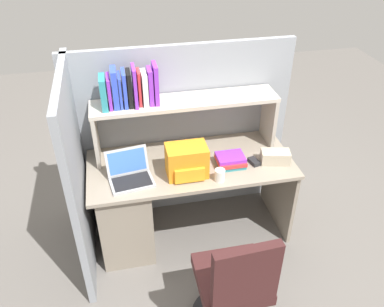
{
  "coord_description": "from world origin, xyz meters",
  "views": [
    {
      "loc": [
        -0.51,
        -2.48,
        2.54
      ],
      "look_at": [
        0.0,
        -0.05,
        0.85
      ],
      "focal_mm": 37.2,
      "sensor_mm": 36.0,
      "label": 1
    }
  ],
  "objects_px": {
    "paper_cup": "(220,175)",
    "tissue_box": "(275,157)",
    "backpack": "(187,161)",
    "office_chair": "(234,291)",
    "laptop": "(130,174)",
    "computer_mouse": "(254,162)"
  },
  "relations": [
    {
      "from": "backpack",
      "to": "office_chair",
      "type": "height_order",
      "value": "backpack"
    },
    {
      "from": "computer_mouse",
      "to": "paper_cup",
      "type": "distance_m",
      "value": 0.35
    },
    {
      "from": "laptop",
      "to": "computer_mouse",
      "type": "xyz_separation_m",
      "value": [
        0.96,
        0.01,
        -0.03
      ]
    },
    {
      "from": "laptop",
      "to": "tissue_box",
      "type": "xyz_separation_m",
      "value": [
        1.12,
        -0.01,
        -0.0
      ]
    },
    {
      "from": "backpack",
      "to": "paper_cup",
      "type": "xyz_separation_m",
      "value": [
        0.22,
        -0.12,
        -0.07
      ]
    },
    {
      "from": "paper_cup",
      "to": "tissue_box",
      "type": "bearing_deg",
      "value": 15.33
    },
    {
      "from": "tissue_box",
      "to": "paper_cup",
      "type": "bearing_deg",
      "value": -151.88
    },
    {
      "from": "office_chair",
      "to": "backpack",
      "type": "bearing_deg",
      "value": -83.68
    },
    {
      "from": "laptop",
      "to": "tissue_box",
      "type": "distance_m",
      "value": 1.12
    },
    {
      "from": "computer_mouse",
      "to": "office_chair",
      "type": "height_order",
      "value": "office_chair"
    },
    {
      "from": "backpack",
      "to": "laptop",
      "type": "bearing_deg",
      "value": 177.17
    },
    {
      "from": "backpack",
      "to": "office_chair",
      "type": "relative_size",
      "value": 0.32
    },
    {
      "from": "laptop",
      "to": "backpack",
      "type": "xyz_separation_m",
      "value": [
        0.42,
        -0.02,
        0.07
      ]
    },
    {
      "from": "paper_cup",
      "to": "tissue_box",
      "type": "height_order",
      "value": "tissue_box"
    },
    {
      "from": "backpack",
      "to": "tissue_box",
      "type": "xyz_separation_m",
      "value": [
        0.7,
        0.01,
        -0.07
      ]
    },
    {
      "from": "laptop",
      "to": "office_chair",
      "type": "xyz_separation_m",
      "value": [
        0.56,
        -0.85,
        -0.39
      ]
    },
    {
      "from": "tissue_box",
      "to": "office_chair",
      "type": "height_order",
      "value": "office_chair"
    },
    {
      "from": "computer_mouse",
      "to": "office_chair",
      "type": "bearing_deg",
      "value": -129.9
    },
    {
      "from": "tissue_box",
      "to": "office_chair",
      "type": "relative_size",
      "value": 0.24
    },
    {
      "from": "laptop",
      "to": "computer_mouse",
      "type": "distance_m",
      "value": 0.96
    },
    {
      "from": "laptop",
      "to": "office_chair",
      "type": "distance_m",
      "value": 1.09
    },
    {
      "from": "backpack",
      "to": "paper_cup",
      "type": "bearing_deg",
      "value": -28.66
    }
  ]
}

